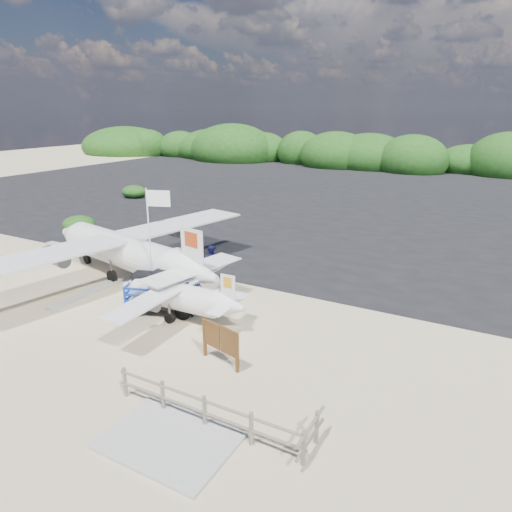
{
  "coord_description": "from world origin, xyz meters",
  "views": [
    {
      "loc": [
        12.45,
        -13.75,
        8.61
      ],
      "look_at": [
        2.0,
        5.28,
        1.52
      ],
      "focal_mm": 32.0,
      "sensor_mm": 36.0,
      "label": 1
    }
  ],
  "objects_px": {
    "aircraft_large": "(471,229)",
    "crew_c": "(193,287)",
    "flagpole": "(154,302)",
    "signboard": "(221,364)",
    "aircraft_small": "(303,193)",
    "crew_a": "(188,299)",
    "baggage_cart": "(164,311)",
    "crew_b": "(211,262)"
  },
  "relations": [
    {
      "from": "aircraft_small",
      "to": "crew_a",
      "type": "bearing_deg",
      "value": 102.07
    },
    {
      "from": "signboard",
      "to": "crew_c",
      "type": "distance_m",
      "value": 5.52
    },
    {
      "from": "flagpole",
      "to": "crew_a",
      "type": "distance_m",
      "value": 2.5
    },
    {
      "from": "aircraft_small",
      "to": "crew_c",
      "type": "bearing_deg",
      "value": 101.43
    },
    {
      "from": "flagpole",
      "to": "aircraft_small",
      "type": "distance_m",
      "value": 29.75
    },
    {
      "from": "crew_b",
      "to": "aircraft_large",
      "type": "bearing_deg",
      "value": -124.27
    },
    {
      "from": "crew_b",
      "to": "aircraft_small",
      "type": "xyz_separation_m",
      "value": [
        -5.6,
        25.45,
        -0.91
      ]
    },
    {
      "from": "aircraft_small",
      "to": "baggage_cart",
      "type": "bearing_deg",
      "value": 99.64
    },
    {
      "from": "baggage_cart",
      "to": "aircraft_small",
      "type": "height_order",
      "value": "aircraft_small"
    },
    {
      "from": "flagpole",
      "to": "aircraft_large",
      "type": "relative_size",
      "value": 0.35
    },
    {
      "from": "signboard",
      "to": "aircraft_large",
      "type": "bearing_deg",
      "value": 89.72
    },
    {
      "from": "flagpole",
      "to": "crew_a",
      "type": "bearing_deg",
      "value": -10.68
    },
    {
      "from": "crew_c",
      "to": "baggage_cart",
      "type": "bearing_deg",
      "value": 60.16
    },
    {
      "from": "crew_a",
      "to": "signboard",
      "type": "bearing_deg",
      "value": 135.88
    },
    {
      "from": "baggage_cart",
      "to": "aircraft_small",
      "type": "xyz_separation_m",
      "value": [
        -6.04,
        29.91,
        0.0
      ]
    },
    {
      "from": "crew_a",
      "to": "aircraft_small",
      "type": "xyz_separation_m",
      "value": [
        -7.34,
        29.77,
        -0.79
      ]
    },
    {
      "from": "signboard",
      "to": "crew_c",
      "type": "relative_size",
      "value": 1.12
    },
    {
      "from": "flagpole",
      "to": "crew_c",
      "type": "height_order",
      "value": "flagpole"
    },
    {
      "from": "aircraft_small",
      "to": "crew_b",
      "type": "bearing_deg",
      "value": 100.64
    },
    {
      "from": "aircraft_large",
      "to": "crew_c",
      "type": "bearing_deg",
      "value": 76.17
    },
    {
      "from": "signboard",
      "to": "aircraft_large",
      "type": "xyz_separation_m",
      "value": [
        6.11,
        24.82,
        0.0
      ]
    },
    {
      "from": "flagpole",
      "to": "signboard",
      "type": "relative_size",
      "value": 2.86
    },
    {
      "from": "flagpole",
      "to": "crew_b",
      "type": "xyz_separation_m",
      "value": [
        0.6,
        3.88,
        0.91
      ]
    },
    {
      "from": "baggage_cart",
      "to": "aircraft_small",
      "type": "bearing_deg",
      "value": 82.34
    },
    {
      "from": "baggage_cart",
      "to": "flagpole",
      "type": "relative_size",
      "value": 0.59
    },
    {
      "from": "flagpole",
      "to": "aircraft_large",
      "type": "bearing_deg",
      "value": 61.64
    },
    {
      "from": "baggage_cart",
      "to": "aircraft_large",
      "type": "distance_m",
      "value": 24.81
    },
    {
      "from": "crew_a",
      "to": "aircraft_small",
      "type": "relative_size",
      "value": 0.25
    },
    {
      "from": "crew_a",
      "to": "aircraft_small",
      "type": "distance_m",
      "value": 30.67
    },
    {
      "from": "crew_b",
      "to": "aircraft_large",
      "type": "relative_size",
      "value": 0.12
    },
    {
      "from": "baggage_cart",
      "to": "crew_c",
      "type": "height_order",
      "value": "crew_c"
    },
    {
      "from": "baggage_cart",
      "to": "flagpole",
      "type": "xyz_separation_m",
      "value": [
        -1.03,
        0.58,
        0.0
      ]
    },
    {
      "from": "crew_b",
      "to": "aircraft_large",
      "type": "xyz_separation_m",
      "value": [
        11.17,
        17.91,
        -0.91
      ]
    },
    {
      "from": "baggage_cart",
      "to": "crew_c",
      "type": "bearing_deg",
      "value": 44.17
    },
    {
      "from": "signboard",
      "to": "aircraft_small",
      "type": "bearing_deg",
      "value": 121.79
    },
    {
      "from": "signboard",
      "to": "aircraft_small",
      "type": "height_order",
      "value": "aircraft_small"
    },
    {
      "from": "crew_b",
      "to": "crew_a",
      "type": "bearing_deg",
      "value": 109.51
    },
    {
      "from": "crew_b",
      "to": "aircraft_small",
      "type": "bearing_deg",
      "value": -79.91
    },
    {
      "from": "baggage_cart",
      "to": "crew_a",
      "type": "height_order",
      "value": "crew_a"
    },
    {
      "from": "flagpole",
      "to": "crew_b",
      "type": "relative_size",
      "value": 2.93
    },
    {
      "from": "flagpole",
      "to": "crew_b",
      "type": "bearing_deg",
      "value": 81.26
    },
    {
      "from": "aircraft_large",
      "to": "flagpole",
      "type": "bearing_deg",
      "value": 73.36
    }
  ]
}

